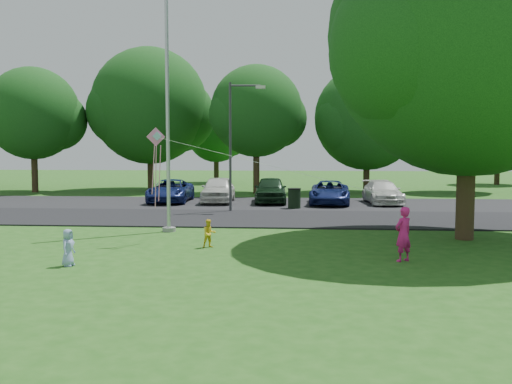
# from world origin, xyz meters

# --- Properties ---
(ground) EXTENTS (120.00, 120.00, 0.00)m
(ground) POSITION_xyz_m (0.00, 0.00, 0.00)
(ground) COLOR #205316
(ground) RESTS_ON ground
(park_road) EXTENTS (60.00, 6.00, 0.06)m
(park_road) POSITION_xyz_m (0.00, 9.00, 0.03)
(park_road) COLOR black
(park_road) RESTS_ON ground
(parking_strip) EXTENTS (42.00, 7.00, 0.06)m
(parking_strip) POSITION_xyz_m (0.00, 15.50, 0.03)
(parking_strip) COLOR black
(parking_strip) RESTS_ON ground
(flagpole) EXTENTS (0.50, 0.50, 10.00)m
(flagpole) POSITION_xyz_m (-3.50, 5.00, 4.17)
(flagpole) COLOR #B7BABF
(flagpole) RESTS_ON ground
(street_lamp) EXTENTS (1.77, 0.31, 6.29)m
(street_lamp) POSITION_xyz_m (-1.73, 11.62, 3.78)
(street_lamp) COLOR #3F3F44
(street_lamp) RESTS_ON ground
(trash_can) EXTENTS (0.68, 0.68, 1.08)m
(trash_can) POSITION_xyz_m (1.13, 13.00, 0.55)
(trash_can) COLOR black
(trash_can) RESTS_ON ground
(big_tree) EXTENTS (10.03, 9.54, 11.72)m
(big_tree) POSITION_xyz_m (7.02, 3.95, 6.70)
(big_tree) COLOR #332316
(big_tree) RESTS_ON ground
(tree_row) EXTENTS (64.35, 11.94, 10.88)m
(tree_row) POSITION_xyz_m (1.59, 24.23, 5.71)
(tree_row) COLOR #332316
(tree_row) RESTS_ON ground
(horizon_trees) EXTENTS (77.46, 7.20, 7.02)m
(horizon_trees) POSITION_xyz_m (4.06, 33.88, 4.30)
(horizon_trees) COLOR #332316
(horizon_trees) RESTS_ON ground
(parked_cars) EXTENTS (14.03, 5.07, 1.47)m
(parked_cars) POSITION_xyz_m (-0.34, 15.65, 0.73)
(parked_cars) COLOR navy
(parked_cars) RESTS_ON ground
(woman) EXTENTS (0.67, 0.63, 1.53)m
(woman) POSITION_xyz_m (4.31, -0.01, 0.77)
(woman) COLOR #D21C76
(woman) RESTS_ON ground
(child_yellow) EXTENTS (0.54, 0.50, 0.90)m
(child_yellow) POSITION_xyz_m (-1.44, 1.73, 0.45)
(child_yellow) COLOR yellow
(child_yellow) RESTS_ON ground
(child_blue) EXTENTS (0.37, 0.52, 1.00)m
(child_blue) POSITION_xyz_m (-4.76, -1.35, 0.50)
(child_blue) COLOR #8BA0D5
(child_blue) RESTS_ON ground
(kite) EXTENTS (7.88, 2.65, 2.69)m
(kite) POSITION_xyz_m (-3.07, 2.30, 3.06)
(kite) COLOR pink
(kite) RESTS_ON ground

